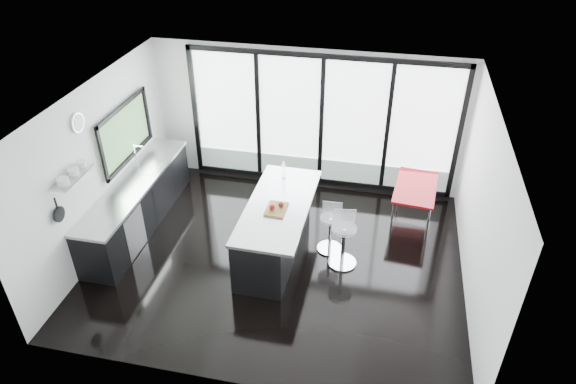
% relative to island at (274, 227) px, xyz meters
% --- Properties ---
extents(floor, '(6.00, 5.00, 0.00)m').
position_rel_island_xyz_m(floor, '(0.11, -0.19, -0.49)').
color(floor, black).
rests_on(floor, ground).
extents(ceiling, '(6.00, 5.00, 0.00)m').
position_rel_island_xyz_m(ceiling, '(0.11, -0.19, 2.31)').
color(ceiling, white).
rests_on(ceiling, wall_back).
extents(wall_back, '(6.00, 0.09, 2.80)m').
position_rel_island_xyz_m(wall_back, '(0.38, 2.28, 0.78)').
color(wall_back, silver).
rests_on(wall_back, ground).
extents(wall_front, '(6.00, 0.00, 2.80)m').
position_rel_island_xyz_m(wall_front, '(0.11, -2.69, 0.91)').
color(wall_front, silver).
rests_on(wall_front, ground).
extents(wall_left, '(0.26, 5.00, 2.80)m').
position_rel_island_xyz_m(wall_left, '(-2.87, 0.08, 1.07)').
color(wall_left, silver).
rests_on(wall_left, ground).
extents(wall_right, '(0.00, 5.00, 2.80)m').
position_rel_island_xyz_m(wall_right, '(3.11, -0.19, 0.91)').
color(wall_right, silver).
rests_on(wall_right, ground).
extents(counter_cabinets, '(0.69, 3.24, 1.36)m').
position_rel_island_xyz_m(counter_cabinets, '(-2.56, 0.21, -0.03)').
color(counter_cabinets, black).
rests_on(counter_cabinets, floor).
extents(island, '(1.03, 2.39, 1.26)m').
position_rel_island_xyz_m(island, '(0.00, 0.00, 0.00)').
color(island, black).
rests_on(island, floor).
extents(bar_stool_near, '(0.54, 0.54, 0.75)m').
position_rel_island_xyz_m(bar_stool_near, '(1.17, -0.09, -0.12)').
color(bar_stool_near, silver).
rests_on(bar_stool_near, floor).
extents(bar_stool_far, '(0.44, 0.44, 0.68)m').
position_rel_island_xyz_m(bar_stool_far, '(0.91, 0.22, -0.15)').
color(bar_stool_far, silver).
rests_on(bar_stool_far, floor).
extents(red_table, '(0.84, 1.32, 0.67)m').
position_rel_island_xyz_m(red_table, '(2.28, 1.49, -0.16)').
color(red_table, '#A0060D').
rests_on(red_table, floor).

